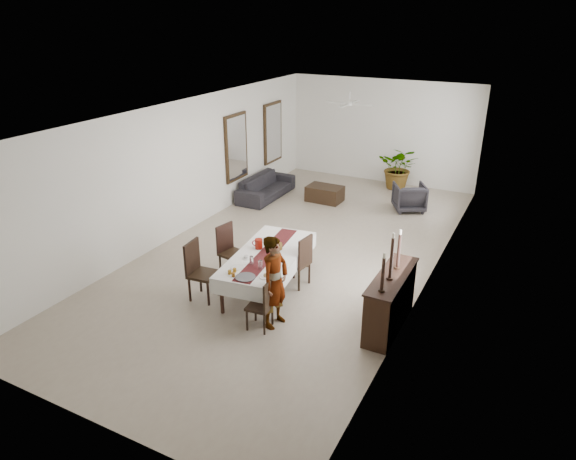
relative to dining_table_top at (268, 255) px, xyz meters
The scene contains 87 objects.
floor 1.92m from the dining_table_top, 98.21° to the left, with size 6.00×12.00×0.00m, color #AFA08B.
ceiling 3.05m from the dining_table_top, 98.21° to the left, with size 6.00×12.00×0.02m, color white.
wall_back 7.81m from the dining_table_top, 91.87° to the left, with size 6.00×0.02×3.20m, color white.
wall_front 4.34m from the dining_table_top, 93.42° to the right, with size 6.00×0.02×3.20m, color white.
wall_left 3.80m from the dining_table_top, 151.61° to the left, with size 0.02×12.00×3.20m, color white.
wall_right 3.38m from the dining_table_top, 32.63° to the left, with size 0.02×12.00×3.20m, color white.
dining_table_top is the anchor object (origin of this frame).
table_leg_fl 1.28m from the dining_table_top, 103.80° to the right, with size 0.07×0.07×0.70m, color black.
table_leg_fr 1.28m from the dining_table_top, 61.59° to the right, with size 0.07×0.07×0.70m, color black.
table_leg_bl 1.28m from the dining_table_top, 118.41° to the left, with size 0.07×0.07×0.70m, color black.
table_leg_br 1.28m from the dining_table_top, 76.20° to the left, with size 0.07×0.07×0.70m, color black.
tablecloth_top 0.03m from the dining_table_top, 90.00° to the right, with size 1.18×2.58×0.01m, color white.
tablecloth_drape_left 0.60m from the dining_table_top, behind, with size 0.01×2.58×0.30m, color white.
tablecloth_drape_right 0.60m from the dining_table_top, ahead, with size 0.01×2.58×0.30m, color white.
tablecloth_drape_near 1.29m from the dining_table_top, 82.69° to the right, with size 1.18×0.01×0.30m, color silver.
tablecloth_drape_far 1.29m from the dining_table_top, 97.31° to the left, with size 1.18×0.01×0.30m, color white.
table_runner 0.04m from the dining_table_top, 90.00° to the right, with size 0.35×2.50×0.00m, color maroon.
red_pitcher 0.32m from the dining_table_top, 156.34° to the left, with size 0.15×0.15×0.20m, color maroon.
pitcher_handle 0.39m from the dining_table_top, 163.19° to the left, with size 0.12×0.12×0.02m, color maroon.
wine_glass_near 0.67m from the dining_table_top, 72.23° to the right, with size 0.07×0.07×0.17m, color white.
wine_glass_mid 0.57m from the dining_table_top, 93.00° to the right, with size 0.07×0.07×0.17m, color white.
wine_glass_far 0.14m from the dining_table_top, 52.31° to the left, with size 0.07×0.07×0.17m, color silver.
teacup_right 0.67m from the dining_table_top, 56.13° to the right, with size 0.09×0.09×0.06m, color white.
saucer_right 0.67m from the dining_table_top, 56.13° to the right, with size 0.15×0.15×0.01m, color silver.
teacup_left 0.46m from the dining_table_top, 123.29° to the right, with size 0.09×0.09×0.06m, color silver.
saucer_left 0.46m from the dining_table_top, 123.29° to the right, with size 0.15×0.15×0.01m, color white.
plate_near_right 0.96m from the dining_table_top, 62.56° to the right, with size 0.24×0.24×0.01m, color white.
bread_near_right 0.96m from the dining_table_top, 62.56° to the right, with size 0.09×0.09×0.09m, color tan.
plate_near_left 0.81m from the dining_table_top, 104.49° to the right, with size 0.24×0.24×0.01m, color white.
plate_far_left 0.64m from the dining_table_top, 127.50° to the left, with size 0.24×0.24×0.01m, color silver.
serving_tray 1.05m from the dining_table_top, 82.69° to the right, with size 0.36×0.36×0.02m, color #46464C.
jam_jar_a 1.10m from the dining_table_top, 94.21° to the right, with size 0.06×0.06×0.07m, color brown.
jam_jar_b 1.07m from the dining_table_top, 100.11° to the right, with size 0.06×0.06×0.07m, color #895B13.
jam_jar_c 0.96m from the dining_table_top, 99.05° to the right, with size 0.06×0.06×0.07m, color #986416.
fruit_basket 0.27m from the dining_table_top, 86.00° to the left, with size 0.30×0.30×0.10m, color brown.
fruit_red 0.32m from the dining_table_top, 80.80° to the left, with size 0.09×0.09×0.09m, color #A12C10.
fruit_green 0.32m from the dining_table_top, 95.26° to the left, with size 0.08×0.08×0.08m, color olive.
chair_right_near_seat 1.42m from the dining_table_top, 66.66° to the right, with size 0.40×0.40×0.05m, color black.
chair_right_near_leg_fl 1.69m from the dining_table_top, 63.00° to the right, with size 0.04×0.04×0.40m, color black.
chair_right_near_leg_fr 1.41m from the dining_table_top, 57.47° to the right, with size 0.04×0.04×0.40m, color black.
chair_right_near_leg_bl 1.60m from the dining_table_top, 74.61° to the right, with size 0.04×0.04×0.40m, color black.
chair_right_near_leg_br 1.30m from the dining_table_top, 71.61° to the right, with size 0.04×0.04×0.40m, color black.
chair_right_near_back 1.46m from the dining_table_top, 59.87° to the right, with size 0.40×0.04×0.51m, color black.
chair_right_far_seat 0.63m from the dining_table_top, 41.55° to the left, with size 0.46×0.46×0.05m, color black.
chair_right_far_leg_fl 0.79m from the dining_table_top, 16.21° to the left, with size 0.05×0.05×0.45m, color black.
chair_right_far_leg_fr 0.98m from the dining_table_top, 40.23° to the left, with size 0.05×0.05×0.45m, color black.
chair_right_far_leg_bl 0.59m from the dining_table_top, 45.09° to the left, with size 0.05×0.05×0.45m, color black.
chair_right_far_leg_br 0.82m from the dining_table_top, 65.43° to the left, with size 0.05×0.05×0.45m, color black.
chair_right_far_back 0.73m from the dining_table_top, 29.10° to the left, with size 0.46×0.04×0.58m, color black.
chair_left_near_seat 1.28m from the dining_table_top, 134.43° to the right, with size 0.49×0.49×0.06m, color black.
chair_left_near_leg_fl 1.41m from the dining_table_top, 146.72° to the right, with size 0.05×0.05×0.48m, color black.
chair_left_near_leg_fr 1.62m from the dining_table_top, 133.50° to the right, with size 0.05×0.05×0.48m, color black.
chair_left_near_leg_bl 1.10m from the dining_table_top, 135.89° to the right, with size 0.05×0.05×0.48m, color black.
chair_left_near_leg_br 1.36m from the dining_table_top, 121.66° to the right, with size 0.05×0.05×0.48m, color black.
chair_left_near_back 1.45m from the dining_table_top, 140.09° to the right, with size 0.49×0.04×0.62m, color black.
chair_left_far_seat 0.96m from the dining_table_top, behind, with size 0.46×0.46×0.05m, color black.
chair_left_far_leg_fl 1.24m from the dining_table_top, 160.70° to the left, with size 0.05×0.05×0.45m, color black.
chair_left_far_leg_fr 1.24m from the dining_table_top, behind, with size 0.05×0.05×0.45m, color black.
chair_left_far_leg_bl 0.91m from the dining_table_top, 156.70° to the left, with size 0.05×0.05×0.45m, color black.
chair_left_far_leg_br 0.92m from the dining_table_top, behind, with size 0.05×0.05×0.45m, color black.
chair_left_far_back 1.14m from the dining_table_top, behind, with size 0.46×0.04×0.58m, color black.
woman 1.29m from the dining_table_top, 55.27° to the right, with size 0.61×0.40×1.67m, color #9B9DA3.
sideboard_body 2.55m from the dining_table_top, ahead, with size 0.44×1.64×0.98m, color black.
sideboard_top 2.55m from the dining_table_top, ahead, with size 0.48×1.70×0.03m, color black.
candlestick_near_base 2.68m from the dining_table_top, 18.16° to the right, with size 0.11×0.11×0.03m, color black.
candlestick_near_shaft 2.72m from the dining_table_top, 18.16° to the right, with size 0.05×0.05×0.55m, color black.
candlestick_near_candle 2.81m from the dining_table_top, 18.16° to the right, with size 0.04×0.04×0.09m, color beige.
candlestick_mid_base 2.57m from the dining_table_top, ahead, with size 0.11×0.11×0.03m, color black.
candlestick_mid_shaft 2.65m from the dining_table_top, ahead, with size 0.05×0.05×0.71m, color black.
candlestick_mid_candle 2.77m from the dining_table_top, ahead, with size 0.04×0.04×0.09m, color white.
candlestick_far_base 2.55m from the dining_table_top, ahead, with size 0.11×0.11×0.03m, color black.
candlestick_far_shaft 2.60m from the dining_table_top, ahead, with size 0.05×0.05×0.60m, color black.
candlestick_far_candle 2.71m from the dining_table_top, ahead, with size 0.04×0.04×0.09m, color silver.
sofa 5.44m from the dining_table_top, 119.95° to the left, with size 2.18×0.85×0.64m, color #252227.
armchair 5.72m from the dining_table_top, 76.60° to the left, with size 0.80×0.83×0.75m, color #2D2A30.
coffee_table 5.30m from the dining_table_top, 101.27° to the left, with size 0.99×0.66×0.44m, color black.
potted_plant 7.29m from the dining_table_top, 85.87° to the left, with size 1.20×1.04×1.33m, color #2F5622.
mirror_frame_near 5.17m from the dining_table_top, 129.07° to the left, with size 0.06×1.05×1.85m, color black.
mirror_glass_near 5.15m from the dining_table_top, 128.77° to the left, with size 0.01×0.90×1.70m, color white.
mirror_frame_far 6.91m from the dining_table_top, 117.94° to the left, with size 0.06×1.05×1.85m, color black.
mirror_glass_far 6.90m from the dining_table_top, 117.69° to the left, with size 0.01×0.90×1.70m, color silver.
fan_rod 5.32m from the dining_table_top, 93.05° to the left, with size 0.04×0.04×0.20m, color silver.
fan_hub 5.24m from the dining_table_top, 93.05° to the left, with size 0.16×0.16×0.08m, color white.
fan_blade_n 5.56m from the dining_table_top, 92.84° to the left, with size 0.10×0.55×0.01m, color silver.
fan_blade_s 4.92m from the dining_table_top, 93.29° to the left, with size 0.10×0.55×0.01m, color silver.
fan_blade_e 5.23m from the dining_table_top, 88.84° to the left, with size 0.55×0.10×0.01m, color white.
fan_blade_w 5.27m from the dining_table_top, 97.23° to the left, with size 0.55×0.10×0.01m, color white.
Camera 1 is at (4.70, -9.52, 5.08)m, focal length 32.00 mm.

